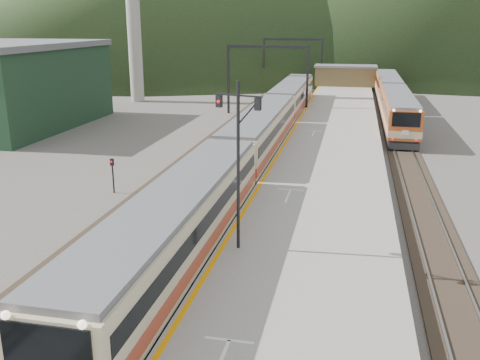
# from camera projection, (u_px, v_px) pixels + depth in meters

# --- Properties ---
(track_main) EXTENTS (2.60, 200.00, 0.23)m
(track_main) POSITION_uv_depth(u_px,v_px,m) (271.00, 142.00, 48.61)
(track_main) COLOR black
(track_main) RESTS_ON ground
(track_far) EXTENTS (2.60, 200.00, 0.23)m
(track_far) POSITION_uv_depth(u_px,v_px,m) (218.00, 140.00, 49.61)
(track_far) COLOR black
(track_far) RESTS_ON ground
(track_second) EXTENTS (2.60, 200.00, 0.23)m
(track_second) POSITION_uv_depth(u_px,v_px,m) (402.00, 148.00, 46.30)
(track_second) COLOR black
(track_second) RESTS_ON ground
(platform) EXTENTS (8.00, 100.00, 1.00)m
(platform) POSITION_uv_depth(u_px,v_px,m) (332.00, 145.00, 45.48)
(platform) COLOR gray
(platform) RESTS_ON ground
(gantry_near) EXTENTS (9.55, 0.25, 8.00)m
(gantry_near) POSITION_uv_depth(u_px,v_px,m) (267.00, 66.00, 61.65)
(gantry_near) COLOR black
(gantry_near) RESTS_ON ground
(gantry_far) EXTENTS (9.55, 0.25, 8.00)m
(gantry_far) POSITION_uv_depth(u_px,v_px,m) (293.00, 54.00, 85.07)
(gantry_far) COLOR black
(gantry_far) RESTS_ON ground
(warehouse) EXTENTS (14.50, 20.50, 8.60)m
(warehouse) POSITION_uv_depth(u_px,v_px,m) (5.00, 85.00, 54.88)
(warehouse) COLOR #18331F
(warehouse) RESTS_ON ground
(station_shed) EXTENTS (9.40, 4.40, 3.10)m
(station_shed) POSITION_uv_depth(u_px,v_px,m) (345.00, 75.00, 82.36)
(station_shed) COLOR brown
(station_shed) RESTS_ON platform
(main_train) EXTENTS (3.06, 62.66, 3.73)m
(main_train) POSITION_uv_depth(u_px,v_px,m) (261.00, 132.00, 43.00)
(main_train) COLOR #C5B58B
(main_train) RESTS_ON track_main
(second_train) EXTENTS (2.77, 37.78, 3.38)m
(second_train) POSITION_uv_depth(u_px,v_px,m) (392.00, 99.00, 62.01)
(second_train) COLOR #BF511E
(second_train) RESTS_ON track_second
(signal_mast) EXTENTS (2.14, 0.72, 7.35)m
(signal_mast) POSITION_uv_depth(u_px,v_px,m) (238.00, 150.00, 22.46)
(signal_mast) COLOR black
(signal_mast) RESTS_ON platform
(short_signal_b) EXTENTS (0.25, 0.21, 2.27)m
(short_signal_b) POSITION_uv_depth(u_px,v_px,m) (222.00, 141.00, 42.40)
(short_signal_b) COLOR black
(short_signal_b) RESTS_ON ground
(short_signal_c) EXTENTS (0.23, 0.18, 2.27)m
(short_signal_c) POSITION_uv_depth(u_px,v_px,m) (113.00, 171.00, 34.09)
(short_signal_c) COLOR black
(short_signal_c) RESTS_ON ground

